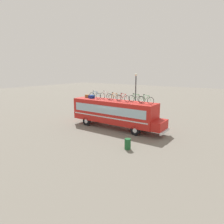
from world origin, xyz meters
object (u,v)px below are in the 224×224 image
at_px(bus, 115,112).
at_px(luggage_bag_2, 92,97).
at_px(rooftop_bicycle_3, 115,97).
at_px(rooftop_bicycle_4, 123,98).
at_px(trash_bin, 128,144).
at_px(luggage_bag_1, 87,96).
at_px(rooftop_bicycle_5, 136,99).
at_px(street_lamp, 136,94).
at_px(rooftop_bicycle_6, 146,100).
at_px(rooftop_bicycle_2, 106,96).
at_px(traffic_cone, 126,144).
at_px(rooftop_bicycle_1, 95,95).

xyz_separation_m(bus, luggage_bag_2, (-3.39, 0.01, 1.47)).
bearing_deg(rooftop_bicycle_3, luggage_bag_2, -178.79).
xyz_separation_m(rooftop_bicycle_4, trash_bin, (3.34, -4.60, -3.07)).
distance_m(rooftop_bicycle_4, trash_bin, 6.46).
xyz_separation_m(luggage_bag_1, rooftop_bicycle_5, (6.70, 0.11, 0.21)).
bearing_deg(rooftop_bicycle_5, luggage_bag_1, -179.09).
bearing_deg(street_lamp, rooftop_bicycle_6, -49.97).
bearing_deg(rooftop_bicycle_4, rooftop_bicycle_2, 174.54).
bearing_deg(luggage_bag_2, rooftop_bicycle_2, 5.54).
bearing_deg(rooftop_bicycle_5, rooftop_bicycle_6, -11.19).
height_order(luggage_bag_1, trash_bin, luggage_bag_1).
bearing_deg(rooftop_bicycle_2, bus, -8.22).
height_order(luggage_bag_1, traffic_cone, luggage_bag_1).
height_order(luggage_bag_2, traffic_cone, luggage_bag_2).
bearing_deg(rooftop_bicycle_3, traffic_cone, -46.05).
bearing_deg(luggage_bag_1, rooftop_bicycle_6, -1.08).
height_order(rooftop_bicycle_5, rooftop_bicycle_6, rooftop_bicycle_6).
distance_m(rooftop_bicycle_3, rooftop_bicycle_4, 1.21).
relative_size(bus, rooftop_bicycle_5, 6.26).
distance_m(bus, street_lamp, 4.45).
bearing_deg(rooftop_bicycle_5, traffic_cone, -70.48).
relative_size(bus, rooftop_bicycle_3, 6.82).
relative_size(rooftop_bicycle_6, street_lamp, 0.28).
relative_size(rooftop_bicycle_4, trash_bin, 1.82).
bearing_deg(rooftop_bicycle_4, rooftop_bicycle_6, 1.84).
xyz_separation_m(rooftop_bicycle_6, trash_bin, (0.68, -4.69, -3.08)).
height_order(rooftop_bicycle_6, traffic_cone, rooftop_bicycle_6).
height_order(luggage_bag_2, street_lamp, street_lamp).
relative_size(luggage_bag_2, rooftop_bicycle_1, 0.35).
bearing_deg(luggage_bag_1, rooftop_bicycle_3, -1.60).
distance_m(bus, rooftop_bicycle_1, 3.24).
relative_size(rooftop_bicycle_3, traffic_cone, 3.01).
height_order(luggage_bag_1, rooftop_bicycle_3, rooftop_bicycle_3).
relative_size(luggage_bag_1, rooftop_bicycle_5, 0.27).
distance_m(luggage_bag_1, rooftop_bicycle_6, 8.00).
bearing_deg(trash_bin, luggage_bag_2, 149.35).
bearing_deg(street_lamp, bus, -95.40).
bearing_deg(bus, rooftop_bicycle_4, -1.94).
distance_m(rooftop_bicycle_6, street_lamp, 5.28).
bearing_deg(traffic_cone, street_lamp, 113.99).
distance_m(luggage_bag_1, rooftop_bicycle_1, 1.48).
height_order(luggage_bag_1, street_lamp, street_lamp).
xyz_separation_m(luggage_bag_2, rooftop_bicycle_1, (0.61, -0.09, 0.21)).
height_order(rooftop_bicycle_3, street_lamp, street_lamp).
height_order(rooftop_bicycle_3, trash_bin, rooftop_bicycle_3).
height_order(luggage_bag_2, rooftop_bicycle_4, rooftop_bicycle_4).
relative_size(rooftop_bicycle_5, street_lamp, 0.30).
xyz_separation_m(luggage_bag_2, trash_bin, (7.85, -4.65, -2.86)).
bearing_deg(rooftop_bicycle_4, luggage_bag_1, 177.47).
xyz_separation_m(rooftop_bicycle_3, traffic_cone, (4.19, -4.34, -3.24)).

